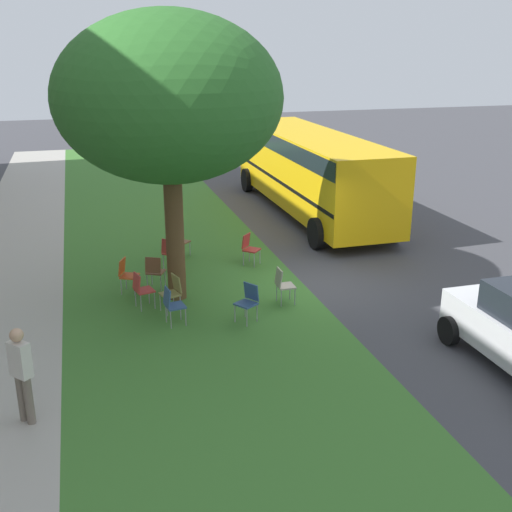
# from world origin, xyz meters

# --- Properties ---
(ground) EXTENTS (80.00, 80.00, 0.00)m
(ground) POSITION_xyz_m (0.00, 0.00, 0.00)
(ground) COLOR #424247
(grass_verge) EXTENTS (48.00, 6.00, 0.01)m
(grass_verge) POSITION_xyz_m (0.00, 3.20, 0.00)
(grass_verge) COLOR #3D752D
(grass_verge) RESTS_ON ground
(street_tree) EXTENTS (5.10, 5.10, 6.67)m
(street_tree) POSITION_xyz_m (0.14, 3.48, 4.76)
(street_tree) COLOR brown
(street_tree) RESTS_ON ground
(chair_0) EXTENTS (0.51, 0.51, 0.88)m
(chair_0) POSITION_xyz_m (-0.29, 4.39, 0.52)
(chair_0) COLOR #B7332D
(chair_0) RESTS_ON ground
(chair_1) EXTENTS (0.56, 0.56, 0.88)m
(chair_1) POSITION_xyz_m (0.84, 3.93, 0.52)
(chair_1) COLOR brown
(chair_1) RESTS_ON ground
(chair_2) EXTENTS (0.42, 0.42, 0.88)m
(chair_2) POSITION_xyz_m (-0.93, 1.11, 0.52)
(chair_2) COLOR #ADA393
(chair_2) RESTS_ON ground
(chair_3) EXTENTS (0.59, 0.59, 0.88)m
(chair_3) POSITION_xyz_m (3.15, 2.91, 0.52)
(chair_3) COLOR brown
(chair_3) RESTS_ON ground
(chair_4) EXTENTS (0.52, 0.52, 0.88)m
(chair_4) POSITION_xyz_m (-0.65, 3.71, 0.52)
(chair_4) COLOR olive
(chair_4) RESTS_ON ground
(chair_5) EXTENTS (0.59, 0.59, 0.88)m
(chair_5) POSITION_xyz_m (1.98, 1.14, 0.52)
(chair_5) COLOR #B7332D
(chair_5) RESTS_ON ground
(chair_6) EXTENTS (0.59, 0.59, 0.88)m
(chair_6) POSITION_xyz_m (2.21, 3.33, 0.52)
(chair_6) COLOR #B7332D
(chair_6) RESTS_ON ground
(chair_7) EXTENTS (0.55, 0.55, 0.88)m
(chair_7) POSITION_xyz_m (0.81, 4.63, 0.52)
(chair_7) COLOR #C64C1E
(chair_7) RESTS_ON ground
(chair_8) EXTENTS (0.48, 0.48, 0.88)m
(chair_8) POSITION_xyz_m (-1.39, 3.83, 0.52)
(chair_8) COLOR #335184
(chair_8) RESTS_ON ground
(chair_9) EXTENTS (0.57, 0.58, 0.88)m
(chair_9) POSITION_xyz_m (-1.66, 2.18, 0.52)
(chair_9) COLOR #335184
(chair_9) RESTS_ON ground
(school_bus) EXTENTS (10.40, 2.80, 2.88)m
(school_bus) POSITION_xyz_m (6.78, -2.46, 1.76)
(school_bus) COLOR yellow
(school_bus) RESTS_ON ground
(pedestrian_0) EXTENTS (0.40, 0.39, 1.69)m
(pedestrian_0) POSITION_xyz_m (-4.43, 6.72, 0.93)
(pedestrian_0) COLOR #726659
(pedestrian_0) RESTS_ON ground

